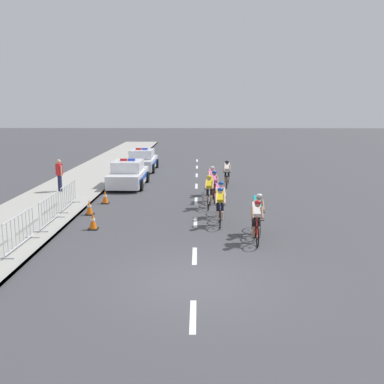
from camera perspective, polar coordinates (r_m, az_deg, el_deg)
ground_plane at (r=11.95m, az=0.25°, el=-11.29°), size 160.00×160.00×0.00m
sidewalk_slab at (r=26.40m, az=-14.54°, el=0.90°), size 3.92×60.00×0.12m
kerb_edge at (r=25.96m, az=-10.54°, el=0.91°), size 0.16×60.00×0.13m
lane_markings_centre at (r=23.49m, az=0.55°, el=-0.11°), size 0.14×29.60×0.01m
cyclist_lead at (r=15.00m, az=8.25°, el=-3.58°), size 0.42×1.72×1.56m
cyclist_second at (r=16.07m, az=8.39°, el=-2.60°), size 0.42×1.72×1.56m
cyclist_third at (r=17.06m, az=3.61°, el=-1.71°), size 0.42×1.72×1.56m
cyclist_fourth at (r=18.38m, az=3.57°, el=-0.78°), size 0.45×1.72×1.56m
cyclist_fifth at (r=19.97m, az=2.24°, el=0.18°), size 0.45×1.72×1.56m
cyclist_sixth at (r=21.32m, az=2.80°, el=0.87°), size 0.43×1.72×1.56m
cyclist_seventh at (r=22.87m, az=2.56°, el=1.57°), size 0.42×1.72×1.56m
cyclist_eighth at (r=25.22m, az=4.49°, el=2.43°), size 0.45×1.72×1.56m
police_car_nearest at (r=25.57m, az=-8.14°, el=2.23°), size 2.03×4.42×1.59m
police_car_second at (r=31.79m, az=-6.39°, el=3.98°), size 2.02×4.41×1.59m
crowd_barrier_front at (r=15.05m, az=-21.21°, el=-4.74°), size 0.52×2.32×1.07m
crowd_barrier_middle at (r=17.60m, az=-17.73°, el=-2.29°), size 0.53×2.32×1.07m
crowd_barrier_rear at (r=20.27m, az=-15.51°, el=-0.46°), size 0.55×2.32×1.07m
traffic_cone_near at (r=21.30m, az=-11.05°, el=-0.64°), size 0.36×0.36×0.64m
traffic_cone_mid at (r=19.26m, az=-12.99°, el=-1.94°), size 0.36×0.36×0.64m
traffic_cone_far at (r=16.98m, az=-12.55°, el=-3.67°), size 0.36×0.36×0.64m
spectator_closest at (r=24.20m, az=-16.60°, el=2.35°), size 0.42×0.43×1.68m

